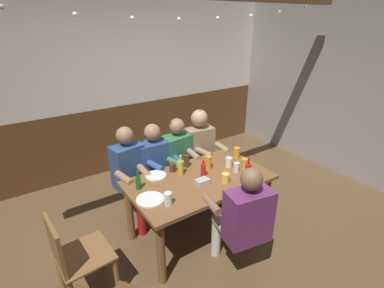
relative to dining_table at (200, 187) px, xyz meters
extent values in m
plane|color=brown|center=(0.00, -0.15, -0.63)|extent=(6.57, 6.57, 0.00)
cube|color=silver|center=(0.00, 2.13, 1.24)|extent=(5.47, 0.12, 1.60)
cube|color=brown|center=(0.00, 2.13, -0.10)|extent=(5.47, 0.12, 1.07)
cube|color=gray|center=(2.80, -0.15, 0.70)|extent=(0.12, 4.45, 2.67)
cube|color=brown|center=(0.00, 0.00, 0.09)|extent=(1.54, 0.88, 0.04)
cylinder|color=brown|center=(-0.69, -0.36, -0.28)|extent=(0.08, 0.08, 0.70)
cylinder|color=brown|center=(0.69, -0.36, -0.28)|extent=(0.08, 0.08, 0.70)
cylinder|color=brown|center=(-0.69, 0.36, -0.28)|extent=(0.08, 0.08, 0.70)
cylinder|color=brown|center=(0.69, 0.36, -0.28)|extent=(0.08, 0.08, 0.70)
cube|color=#2D4C84|center=(-0.52, 0.74, 0.10)|extent=(0.39, 0.29, 0.53)
sphere|color=#9E755B|center=(-0.52, 0.74, 0.49)|extent=(0.20, 0.20, 0.20)
cylinder|color=#AD1919|center=(-0.40, 0.61, -0.15)|extent=(0.20, 0.44, 0.13)
cylinder|color=#AD1919|center=(-0.59, 0.58, -0.15)|extent=(0.20, 0.44, 0.13)
cylinder|color=#AD1919|center=(-0.37, 0.40, -0.42)|extent=(0.10, 0.10, 0.42)
cylinder|color=#AD1919|center=(-0.56, 0.37, -0.42)|extent=(0.10, 0.10, 0.42)
cylinder|color=#2D4C84|center=(-0.27, 0.52, 0.12)|extent=(0.13, 0.29, 0.08)
cylinder|color=#9E755B|center=(-0.68, 0.45, 0.12)|extent=(0.13, 0.29, 0.08)
cube|color=#2D4C84|center=(-0.17, 0.74, 0.08)|extent=(0.42, 0.26, 0.49)
sphere|color=#9E755B|center=(-0.17, 0.74, 0.45)|extent=(0.20, 0.20, 0.20)
cylinder|color=#2D4C84|center=(-0.07, 0.60, -0.15)|extent=(0.15, 0.39, 0.13)
cylinder|color=#2D4C84|center=(-0.29, 0.61, -0.15)|extent=(0.15, 0.39, 0.13)
cylinder|color=#2D4C84|center=(-0.08, 0.41, -0.42)|extent=(0.10, 0.10, 0.42)
cylinder|color=#2D4C84|center=(-0.30, 0.42, -0.42)|extent=(0.10, 0.10, 0.42)
cylinder|color=#2D4C84|center=(0.05, 0.47, 0.10)|extent=(0.09, 0.28, 0.08)
cylinder|color=#9E755B|center=(-0.42, 0.49, 0.10)|extent=(0.09, 0.28, 0.08)
cube|color=#33724C|center=(0.17, 0.74, 0.08)|extent=(0.43, 0.29, 0.50)
sphere|color=#9E755B|center=(0.17, 0.74, 0.46)|extent=(0.19, 0.19, 0.19)
cylinder|color=#33724C|center=(0.30, 0.61, -0.15)|extent=(0.18, 0.43, 0.13)
cylinder|color=#33724C|center=(0.08, 0.58, -0.15)|extent=(0.18, 0.43, 0.13)
cylinder|color=#33724C|center=(0.33, 0.40, -0.42)|extent=(0.10, 0.10, 0.42)
cylinder|color=#33724C|center=(0.11, 0.37, -0.42)|extent=(0.10, 0.10, 0.42)
cylinder|color=#9E755B|center=(0.43, 0.51, 0.11)|extent=(0.11, 0.29, 0.08)
cylinder|color=#33724C|center=(-0.02, 0.45, 0.11)|extent=(0.11, 0.29, 0.08)
cube|color=#997F60|center=(0.52, 0.74, 0.10)|extent=(0.41, 0.28, 0.53)
sphere|color=tan|center=(0.52, 0.74, 0.50)|extent=(0.22, 0.22, 0.22)
cylinder|color=#AD1919|center=(0.61, 0.58, -0.15)|extent=(0.18, 0.43, 0.13)
cylinder|color=#AD1919|center=(0.40, 0.60, -0.15)|extent=(0.18, 0.43, 0.13)
cylinder|color=#AD1919|center=(0.58, 0.37, -0.42)|extent=(0.10, 0.10, 0.42)
cylinder|color=#AD1919|center=(0.37, 0.40, -0.42)|extent=(0.10, 0.10, 0.42)
cylinder|color=#997F60|center=(0.71, 0.46, 0.12)|extent=(0.11, 0.29, 0.08)
cylinder|color=#997F60|center=(0.27, 0.51, 0.12)|extent=(0.11, 0.29, 0.08)
cube|color=#6B2D66|center=(0.00, -0.74, 0.09)|extent=(0.45, 0.31, 0.51)
sphere|color=brown|center=(0.00, -0.74, 0.47)|extent=(0.19, 0.19, 0.19)
cylinder|color=silver|center=(-0.08, -0.57, -0.15)|extent=(0.21, 0.44, 0.13)
cylinder|color=silver|center=(0.14, -0.61, -0.15)|extent=(0.21, 0.44, 0.13)
cylinder|color=silver|center=(-0.04, -0.37, -0.42)|extent=(0.10, 0.10, 0.42)
cylinder|color=silver|center=(0.18, -0.41, -0.42)|extent=(0.10, 0.10, 0.42)
cylinder|color=brown|center=(-0.18, -0.44, 0.11)|extent=(0.13, 0.29, 0.08)
cylinder|color=brown|center=(0.28, -0.53, 0.11)|extent=(0.13, 0.29, 0.08)
cube|color=brown|center=(-1.29, -0.09, -0.18)|extent=(0.47, 0.47, 0.02)
cube|color=brown|center=(-1.49, -0.10, 0.04)|extent=(0.06, 0.40, 0.42)
cylinder|color=brown|center=(-1.12, 0.11, -0.41)|extent=(0.04, 0.04, 0.44)
cylinder|color=brown|center=(-1.09, -0.27, -0.41)|extent=(0.04, 0.04, 0.44)
cylinder|color=brown|center=(-1.50, 0.09, -0.41)|extent=(0.04, 0.04, 0.44)
cylinder|color=#F9E08C|center=(0.26, 0.22, 0.15)|extent=(0.04, 0.04, 0.08)
cube|color=#B2B7BC|center=(-0.04, -0.10, 0.14)|extent=(0.14, 0.10, 0.05)
cylinder|color=white|center=(-0.62, -0.06, 0.12)|extent=(0.27, 0.27, 0.01)
cylinder|color=white|center=(-0.37, 0.31, 0.12)|extent=(0.23, 0.23, 0.01)
cylinder|color=gold|center=(-0.12, 0.19, 0.20)|extent=(0.06, 0.06, 0.17)
cylinder|color=gold|center=(-0.12, 0.19, 0.32)|extent=(0.03, 0.03, 0.07)
cylinder|color=#195923|center=(-0.63, 0.19, 0.18)|extent=(0.05, 0.05, 0.14)
cylinder|color=#195923|center=(-0.63, 0.19, 0.29)|extent=(0.02, 0.02, 0.07)
cylinder|color=red|center=(0.43, -0.28, 0.20)|extent=(0.06, 0.06, 0.17)
cylinder|color=red|center=(0.43, -0.28, 0.32)|extent=(0.02, 0.02, 0.08)
cylinder|color=red|center=(0.06, 0.02, 0.19)|extent=(0.06, 0.06, 0.15)
cylinder|color=red|center=(0.06, 0.02, 0.29)|extent=(0.02, 0.02, 0.05)
cylinder|color=white|center=(-0.52, -0.22, 0.17)|extent=(0.07, 0.07, 0.13)
cylinder|color=gold|center=(0.68, 0.16, 0.18)|extent=(0.08, 0.08, 0.13)
cylinder|color=white|center=(0.44, 0.03, 0.17)|extent=(0.08, 0.08, 0.12)
cylinder|color=#4C2D19|center=(0.03, 0.31, 0.18)|extent=(0.06, 0.06, 0.14)
cylinder|color=#E5C64C|center=(0.18, -0.21, 0.16)|extent=(0.08, 0.08, 0.10)
cylinder|color=#4C2D19|center=(-0.16, 0.31, 0.16)|extent=(0.07, 0.07, 0.10)
cylinder|color=gold|center=(0.21, 0.13, 0.19)|extent=(0.07, 0.07, 0.16)
cylinder|color=white|center=(0.43, -0.11, 0.17)|extent=(0.06, 0.06, 0.11)
cylinder|color=gold|center=(0.57, -0.09, 0.17)|extent=(0.08, 0.08, 0.11)
sphere|color=#F9EAB2|center=(-1.44, 0.37, 1.78)|extent=(0.04, 0.04, 0.04)
sphere|color=#F9EAB2|center=(-0.96, 0.37, 1.73)|extent=(0.04, 0.04, 0.04)
sphere|color=#F9EAB2|center=(-0.48, 0.37, 1.71)|extent=(0.04, 0.04, 0.04)
sphere|color=#F9EAB2|center=(0.00, 0.37, 1.70)|extent=(0.04, 0.04, 0.04)
sphere|color=#F9EAB2|center=(0.48, 0.37, 1.71)|extent=(0.04, 0.04, 0.04)
sphere|color=#F9EAB2|center=(0.96, 0.37, 1.73)|extent=(0.04, 0.04, 0.04)
sphere|color=#F9EAB2|center=(1.44, 0.37, 1.78)|extent=(0.04, 0.04, 0.04)
sphere|color=#F9EAB2|center=(1.92, 0.37, 1.84)|extent=(0.04, 0.04, 0.04)
camera|label=1|loc=(-1.59, -2.18, 1.70)|focal=26.82mm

